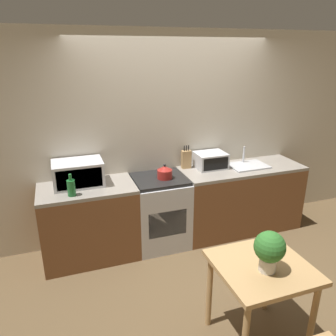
{
  "coord_description": "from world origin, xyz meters",
  "views": [
    {
      "loc": [
        -1.39,
        -2.74,
        2.35
      ],
      "look_at": [
        -0.21,
        0.67,
        1.05
      ],
      "focal_mm": 35.0,
      "sensor_mm": 36.0,
      "label": 1
    }
  ],
  "objects_px": {
    "bottle": "(71,187)",
    "toaster_oven": "(210,160)",
    "kettle": "(165,172)",
    "dining_table": "(261,278)",
    "stove_range": "(160,211)",
    "microwave": "(78,173)"
  },
  "relations": [
    {
      "from": "bottle",
      "to": "toaster_oven",
      "type": "relative_size",
      "value": 0.62
    },
    {
      "from": "stove_range",
      "to": "bottle",
      "type": "relative_size",
      "value": 3.7
    },
    {
      "from": "bottle",
      "to": "dining_table",
      "type": "height_order",
      "value": "bottle"
    },
    {
      "from": "toaster_oven",
      "to": "stove_range",
      "type": "bearing_deg",
      "value": -170.17
    },
    {
      "from": "stove_range",
      "to": "toaster_oven",
      "type": "xyz_separation_m",
      "value": [
        0.74,
        0.13,
        0.55
      ]
    },
    {
      "from": "dining_table",
      "to": "kettle",
      "type": "bearing_deg",
      "value": 98.3
    },
    {
      "from": "kettle",
      "to": "bottle",
      "type": "relative_size",
      "value": 0.75
    },
    {
      "from": "kettle",
      "to": "bottle",
      "type": "xyz_separation_m",
      "value": [
        -1.09,
        -0.15,
        0.02
      ]
    },
    {
      "from": "microwave",
      "to": "stove_range",
      "type": "bearing_deg",
      "value": -5.91
    },
    {
      "from": "kettle",
      "to": "toaster_oven",
      "type": "relative_size",
      "value": 0.47
    },
    {
      "from": "kettle",
      "to": "dining_table",
      "type": "distance_m",
      "value": 1.73
    },
    {
      "from": "stove_range",
      "to": "bottle",
      "type": "distance_m",
      "value": 1.18
    },
    {
      "from": "kettle",
      "to": "bottle",
      "type": "distance_m",
      "value": 1.1
    },
    {
      "from": "stove_range",
      "to": "microwave",
      "type": "bearing_deg",
      "value": 174.09
    },
    {
      "from": "microwave",
      "to": "toaster_oven",
      "type": "relative_size",
      "value": 1.42
    },
    {
      "from": "toaster_oven",
      "to": "dining_table",
      "type": "bearing_deg",
      "value": -103.48
    },
    {
      "from": "stove_range",
      "to": "dining_table",
      "type": "relative_size",
      "value": 1.18
    },
    {
      "from": "bottle",
      "to": "dining_table",
      "type": "distance_m",
      "value": 2.06
    },
    {
      "from": "microwave",
      "to": "bottle",
      "type": "xyz_separation_m",
      "value": [
        -0.1,
        -0.28,
        -0.05
      ]
    },
    {
      "from": "microwave",
      "to": "dining_table",
      "type": "height_order",
      "value": "microwave"
    },
    {
      "from": "stove_range",
      "to": "microwave",
      "type": "height_order",
      "value": "microwave"
    },
    {
      "from": "stove_range",
      "to": "toaster_oven",
      "type": "relative_size",
      "value": 2.31
    }
  ]
}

